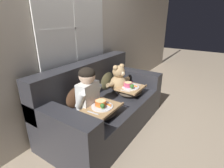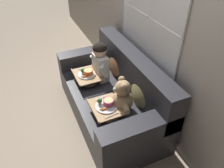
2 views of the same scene
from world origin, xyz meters
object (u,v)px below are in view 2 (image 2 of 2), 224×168
Objects in this scene: lap_tray_child at (87,77)px; lap_tray_teddy at (106,109)px; throw_pillow_behind_child at (116,63)px; throw_pillow_behind_teddy at (141,92)px; couch at (114,96)px; child_figure at (100,60)px; teddy_bear at (122,97)px.

lap_tray_child is 0.69m from lap_tray_teddy.
lap_tray_child is at bearing -90.02° from throw_pillow_behind_child.
lap_tray_child is at bearing -147.33° from throw_pillow_behind_teddy.
child_figure is (-0.34, -0.04, 0.38)m from couch.
throw_pillow_behind_teddy is 0.88× the size of teddy_bear.
lap_tray_child is at bearing -179.99° from lap_tray_teddy.
throw_pillow_behind_child is 0.69m from throw_pillow_behind_teddy.
lap_tray_teddy is (0.69, -0.20, -0.23)m from child_figure.
throw_pillow_behind_teddy reaches higher than throw_pillow_behind_child.
couch is at bearing 171.96° from teddy_bear.
lap_tray_teddy is (0.34, -0.24, 0.15)m from couch.
teddy_bear is (0.34, -0.05, 0.27)m from couch.
child_figure is 0.75m from lap_tray_teddy.
lap_tray_teddy is (0.69, 0.00, 0.00)m from lap_tray_child.
lap_tray_child is (-0.00, -0.20, -0.23)m from child_figure.
lap_tray_teddy is at bearing -32.74° from throw_pillow_behind_child.
child_figure is at bearing 179.61° from teddy_bear.
child_figure reaches higher than lap_tray_child.
child_figure is at bearing 89.94° from lap_tray_child.
throw_pillow_behind_teddy is (0.69, 0.00, 0.00)m from throw_pillow_behind_child.
throw_pillow_behind_child is at bearing 160.41° from teddy_bear.
throw_pillow_behind_child is 0.98× the size of lap_tray_teddy.
teddy_bear is at bearing -0.39° from child_figure.
couch is at bearing 7.24° from child_figure.
throw_pillow_behind_teddy is 0.74m from child_figure.
lap_tray_child is (-0.69, -0.44, -0.11)m from throw_pillow_behind_teddy.
couch is 0.44m from teddy_bear.
teddy_bear is 0.23m from lap_tray_teddy.
lap_tray_teddy is (0.69, -0.44, -0.11)m from throw_pillow_behind_child.
teddy_bear is at bearing -90.30° from throw_pillow_behind_teddy.
child_figure is (0.00, -0.24, 0.12)m from throw_pillow_behind_child.
couch is at bearing -29.67° from throw_pillow_behind_child.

